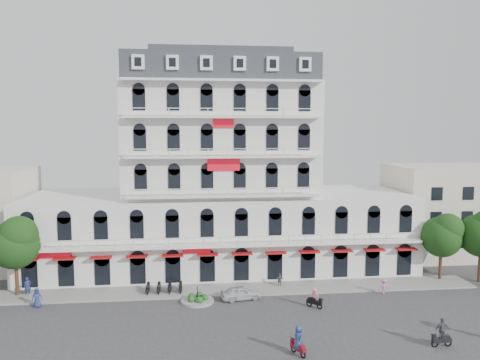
% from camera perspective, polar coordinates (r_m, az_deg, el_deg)
% --- Properties ---
extents(ground, '(120.00, 120.00, 0.00)m').
position_cam_1_polar(ground, '(41.73, -0.77, -17.44)').
color(ground, '#38383A').
rests_on(ground, ground).
extents(sidewalk, '(53.00, 4.00, 0.16)m').
position_cam_1_polar(sidewalk, '(50.05, -1.72, -13.24)').
color(sidewalk, gray).
rests_on(sidewalk, ground).
extents(main_building, '(45.00, 15.00, 25.80)m').
position_cam_1_polar(main_building, '(56.58, -2.43, -0.68)').
color(main_building, silver).
rests_on(main_building, ground).
extents(flank_building_east, '(14.00, 10.00, 12.00)m').
position_cam_1_polar(flank_building_east, '(67.86, 23.71, -3.43)').
color(flank_building_east, beige).
rests_on(flank_building_east, ground).
extents(traffic_island, '(3.20, 3.20, 1.60)m').
position_cam_1_polar(traffic_island, '(47.05, -5.21, -14.32)').
color(traffic_island, gray).
rests_on(traffic_island, ground).
extents(parked_scooter_row, '(4.40, 1.80, 1.10)m').
position_cam_1_polar(parked_scooter_row, '(49.85, -9.21, -13.49)').
color(parked_scooter_row, black).
rests_on(parked_scooter_row, ground).
extents(tree_west_inner, '(4.76, 4.76, 8.25)m').
position_cam_1_polar(tree_west_inner, '(51.87, -25.71, -6.72)').
color(tree_west_inner, '#382314').
rests_on(tree_west_inner, ground).
extents(tree_east_inner, '(4.40, 4.37, 7.57)m').
position_cam_1_polar(tree_east_inner, '(56.54, 23.43, -6.07)').
color(tree_east_inner, '#382314').
rests_on(tree_east_inner, ground).
extents(parked_car, '(4.15, 2.20, 1.34)m').
position_cam_1_polar(parked_car, '(47.45, 0.11, -13.58)').
color(parked_car, silver).
rests_on(parked_car, ground).
extents(rider_east, '(0.99, 1.57, 2.28)m').
position_cam_1_polar(rider_east, '(36.93, 7.12, -18.80)').
color(rider_east, maroon).
rests_on(rider_east, ground).
extents(rider_northeast, '(1.70, 0.49, 2.34)m').
position_cam_1_polar(rider_northeast, '(40.94, 23.41, -16.65)').
color(rider_northeast, black).
rests_on(rider_northeast, ground).
extents(rider_center, '(1.34, 1.28, 1.96)m').
position_cam_1_polar(rider_center, '(45.82, 9.05, -13.95)').
color(rider_center, black).
rests_on(rider_center, ground).
extents(pedestrian_left, '(1.02, 0.78, 1.87)m').
position_cam_1_polar(pedestrian_left, '(49.29, -23.51, -13.02)').
color(pedestrian_left, navy).
rests_on(pedestrian_left, ground).
extents(pedestrian_mid, '(0.92, 0.50, 1.49)m').
position_cam_1_polar(pedestrian_mid, '(51.02, 4.87, -12.08)').
color(pedestrian_mid, '#55565C').
rests_on(pedestrian_mid, ground).
extents(pedestrian_right, '(1.11, 0.73, 1.62)m').
position_cam_1_polar(pedestrian_right, '(50.89, 17.11, -12.32)').
color(pedestrian_right, '#C568A6').
rests_on(pedestrian_right, ground).
extents(pedestrian_far, '(0.85, 0.80, 1.95)m').
position_cam_1_polar(pedestrian_far, '(52.78, -24.47, -11.74)').
color(pedestrian_far, navy).
rests_on(pedestrian_far, ground).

